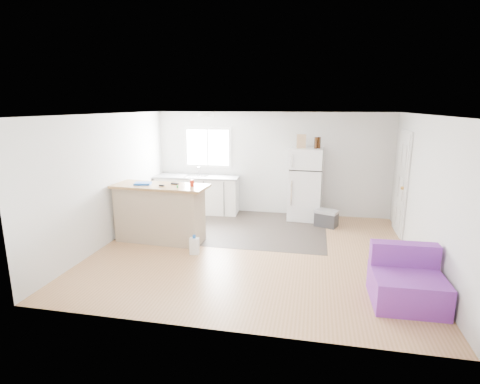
# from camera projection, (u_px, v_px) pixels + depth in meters

# --- Properties ---
(room) EXTENTS (5.51, 5.01, 2.41)m
(room) POSITION_uv_depth(u_px,v_px,m) (254.00, 185.00, 6.46)
(room) COLOR #A37144
(room) RESTS_ON ground
(vinyl_zone) EXTENTS (4.05, 2.50, 0.00)m
(vinyl_zone) POSITION_uv_depth(u_px,v_px,m) (230.00, 226.00, 8.06)
(vinyl_zone) COLOR #2F2923
(vinyl_zone) RESTS_ON floor
(window) EXTENTS (1.18, 0.06, 0.98)m
(window) POSITION_uv_depth(u_px,v_px,m) (208.00, 147.00, 9.05)
(window) COLOR white
(window) RESTS_ON back_wall
(interior_door) EXTENTS (0.11, 0.92, 2.10)m
(interior_door) POSITION_uv_depth(u_px,v_px,m) (402.00, 184.00, 7.45)
(interior_door) COLOR white
(interior_door) RESTS_ON right_wall
(ceiling_fixture) EXTENTS (0.30, 0.30, 0.07)m
(ceiling_fixture) POSITION_uv_depth(u_px,v_px,m) (206.00, 115.00, 7.57)
(ceiling_fixture) COLOR white
(ceiling_fixture) RESTS_ON ceiling
(kitchen_cabinets) EXTENTS (2.04, 0.73, 1.17)m
(kitchen_cabinets) POSITION_uv_depth(u_px,v_px,m) (198.00, 194.00, 9.05)
(kitchen_cabinets) COLOR white
(kitchen_cabinets) RESTS_ON floor
(peninsula) EXTENTS (1.82, 0.78, 1.10)m
(peninsula) POSITION_uv_depth(u_px,v_px,m) (160.00, 213.00, 7.10)
(peninsula) COLOR tan
(peninsula) RESTS_ON floor
(refrigerator) EXTENTS (0.75, 0.72, 1.62)m
(refrigerator) POSITION_uv_depth(u_px,v_px,m) (305.00, 184.00, 8.43)
(refrigerator) COLOR white
(refrigerator) RESTS_ON floor
(cooler) EXTENTS (0.55, 0.47, 0.36)m
(cooler) POSITION_uv_depth(u_px,v_px,m) (326.00, 218.00, 8.03)
(cooler) COLOR #313134
(cooler) RESTS_ON floor
(purple_seat) EXTENTS (0.90, 0.85, 0.73)m
(purple_seat) POSITION_uv_depth(u_px,v_px,m) (406.00, 283.00, 4.92)
(purple_seat) COLOR purple
(purple_seat) RESTS_ON floor
(cleaner_jug) EXTENTS (0.17, 0.13, 0.35)m
(cleaner_jug) POSITION_uv_depth(u_px,v_px,m) (194.00, 246.00, 6.53)
(cleaner_jug) COLOR white
(cleaner_jug) RESTS_ON floor
(mop) EXTENTS (0.23, 0.32, 1.15)m
(mop) POSITION_uv_depth(u_px,v_px,m) (175.00, 232.00, 6.99)
(mop) COLOR green
(mop) RESTS_ON floor
(red_cup) EXTENTS (0.09, 0.09, 0.12)m
(red_cup) POSITION_uv_depth(u_px,v_px,m) (192.00, 183.00, 6.86)
(red_cup) COLOR red
(red_cup) RESTS_ON peninsula
(blue_tray) EXTENTS (0.34, 0.28, 0.04)m
(blue_tray) POSITION_uv_depth(u_px,v_px,m) (143.00, 183.00, 7.02)
(blue_tray) COLOR blue
(blue_tray) RESTS_ON peninsula
(tool_a) EXTENTS (0.14, 0.06, 0.03)m
(tool_a) POSITION_uv_depth(u_px,v_px,m) (175.00, 184.00, 7.03)
(tool_a) COLOR black
(tool_a) RESTS_ON peninsula
(tool_b) EXTENTS (0.11, 0.06, 0.03)m
(tool_b) POSITION_uv_depth(u_px,v_px,m) (162.00, 185.00, 6.87)
(tool_b) COLOR black
(tool_b) RESTS_ON peninsula
(cardboard_box) EXTENTS (0.21, 0.12, 0.30)m
(cardboard_box) POSITION_uv_depth(u_px,v_px,m) (301.00, 141.00, 8.23)
(cardboard_box) COLOR tan
(cardboard_box) RESTS_ON refrigerator
(bottle_left) EXTENTS (0.07, 0.07, 0.25)m
(bottle_left) POSITION_uv_depth(u_px,v_px,m) (316.00, 143.00, 8.12)
(bottle_left) COLOR #391C0A
(bottle_left) RESTS_ON refrigerator
(bottle_right) EXTENTS (0.09, 0.09, 0.25)m
(bottle_right) POSITION_uv_depth(u_px,v_px,m) (319.00, 143.00, 8.16)
(bottle_right) COLOR #391C0A
(bottle_right) RESTS_ON refrigerator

